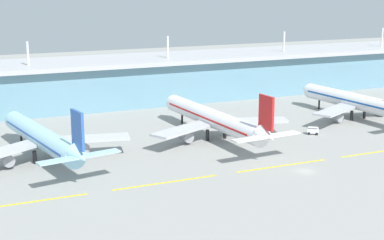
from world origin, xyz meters
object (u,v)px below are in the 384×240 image
Objects in this scene: airliner_far_middle at (356,102)px; baggage_cart at (313,131)px; airliner_center at (214,119)px; airliner_near_middle at (43,138)px.

baggage_cart is (-27.66, -12.84, -5.18)m from airliner_far_middle.
baggage_cart is at bearing -14.71° from airliner_center.
baggage_cart is at bearing -155.10° from airliner_far_middle.
airliner_center is at bearing -175.82° from airliner_far_middle.
airliner_far_middle is 14.83× the size of baggage_cart.
airliner_near_middle and airliner_far_middle have the same top height.
airliner_far_middle is (113.89, 6.32, -0.00)m from airliner_near_middle.
baggage_cart is (32.25, -8.46, -5.19)m from airliner_center.
airliner_far_middle is at bearing 24.90° from baggage_cart.
airliner_far_middle is at bearing 4.18° from airliner_center.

